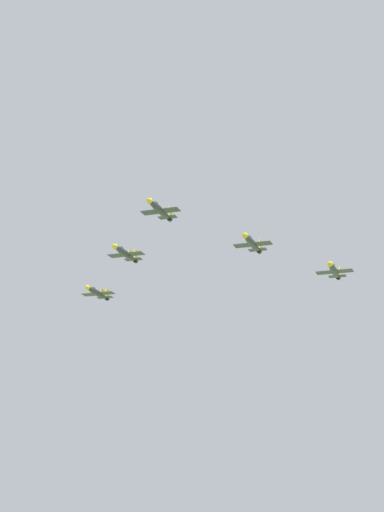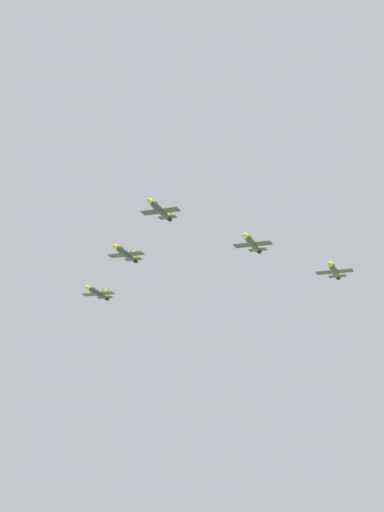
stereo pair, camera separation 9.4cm
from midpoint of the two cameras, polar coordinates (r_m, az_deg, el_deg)
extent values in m
ellipsoid|color=#2D3338|center=(179.43, -2.29, 3.22)|extent=(5.24, 11.82, 1.54)
cone|color=gold|center=(173.64, -3.08, 3.93)|extent=(1.72, 1.87, 1.31)
ellipsoid|color=#334751|center=(177.34, -2.59, 3.67)|extent=(1.74, 2.31, 0.90)
cube|color=#2D3338|center=(179.92, -2.22, 3.13)|extent=(8.96, 5.29, 0.15)
cube|color=gold|center=(178.67, -1.07, 3.29)|extent=(1.34, 2.52, 0.18)
cube|color=gold|center=(181.28, -3.35, 3.01)|extent=(1.34, 2.52, 0.18)
cube|color=#2D3338|center=(183.84, -1.72, 2.71)|extent=(4.48, 3.08, 0.15)
cube|color=gold|center=(183.75, -1.52, 3.09)|extent=(0.73, 1.68, 2.22)
cube|color=gold|center=(184.26, -1.97, 3.04)|extent=(0.73, 1.68, 2.22)
cylinder|color=black|center=(184.98, -1.58, 2.59)|extent=(1.29, 1.15, 1.08)
ellipsoid|color=#2D3338|center=(190.74, 4.19, 0.88)|extent=(5.46, 12.30, 1.60)
cone|color=gold|center=(184.37, 3.63, 1.51)|extent=(1.80, 1.95, 1.36)
ellipsoid|color=#334751|center=(188.40, 3.97, 1.30)|extent=(1.81, 2.40, 0.93)
cube|color=#2D3338|center=(191.28, 4.23, 0.80)|extent=(9.33, 5.51, 0.16)
cube|color=gold|center=(190.39, 5.40, 0.93)|extent=(1.40, 2.62, 0.19)
cube|color=gold|center=(192.29, 3.08, 0.70)|extent=(1.40, 2.62, 0.19)
cube|color=#2D3338|center=(195.57, 4.58, 0.44)|extent=(4.66, 3.21, 0.16)
cube|color=gold|center=(195.50, 4.78, 0.81)|extent=(0.77, 1.75, 2.31)
cube|color=gold|center=(195.87, 4.32, 0.76)|extent=(0.77, 1.75, 2.31)
cylinder|color=black|center=(196.82, 4.68, 0.33)|extent=(1.34, 1.20, 1.12)
ellipsoid|color=#2D3338|center=(200.67, -4.68, 0.17)|extent=(5.43, 12.20, 1.59)
cone|color=gold|center=(194.68, -5.48, 0.73)|extent=(1.78, 1.93, 1.35)
ellipsoid|color=#334751|center=(198.47, -4.99, 0.55)|extent=(1.80, 2.38, 0.93)
cube|color=#2D3338|center=(201.18, -4.61, 0.10)|extent=(9.25, 5.48, 0.16)
cube|color=gold|center=(199.71, -3.57, 0.22)|extent=(1.39, 2.60, 0.19)
cube|color=gold|center=(202.75, -5.64, 0.00)|extent=(1.39, 2.60, 0.19)
cube|color=#2D3338|center=(205.22, -4.11, -0.23)|extent=(4.63, 3.19, 0.16)
cube|color=gold|center=(205.04, -3.93, 0.11)|extent=(0.76, 1.74, 2.29)
cube|color=gold|center=(205.64, -4.33, 0.07)|extent=(0.76, 1.74, 2.29)
cylinder|color=black|center=(206.41, -3.97, -0.33)|extent=(1.33, 1.19, 1.11)
ellipsoid|color=#2D3338|center=(204.62, 9.84, -1.02)|extent=(5.68, 12.45, 1.62)
cone|color=gold|center=(197.93, 9.54, -0.49)|extent=(1.84, 1.99, 1.38)
ellipsoid|color=#334751|center=(202.15, 9.72, -0.65)|extent=(1.86, 2.44, 0.95)
cube|color=#2D3338|center=(205.20, 9.87, -1.09)|extent=(9.46, 5.69, 0.16)
cube|color=gold|center=(204.72, 10.99, -0.98)|extent=(1.45, 2.66, 0.19)
cube|color=gold|center=(205.79, 8.76, -1.18)|extent=(1.45, 2.66, 0.19)
cube|color=#2D3338|center=(209.69, 10.06, -1.39)|extent=(4.74, 3.30, 0.16)
cube|color=gold|center=(209.65, 10.26, -1.05)|extent=(0.80, 1.77, 2.34)
cube|color=gold|center=(209.86, 9.82, -1.09)|extent=(0.80, 1.77, 2.34)
cylinder|color=black|center=(211.00, 10.12, -1.49)|extent=(1.37, 1.22, 1.14)
ellipsoid|color=#2D3338|center=(222.37, -6.62, -2.57)|extent=(5.55, 12.16, 1.58)
cone|color=gold|center=(216.36, -7.37, -2.14)|extent=(1.79, 1.94, 1.35)
ellipsoid|color=#334751|center=(220.14, -6.91, -2.26)|extent=(1.82, 2.39, 0.92)
cube|color=#2D3338|center=(222.89, -6.56, -2.63)|extent=(9.24, 5.56, 0.16)
cube|color=gold|center=(221.32, -5.62, -2.55)|extent=(1.42, 2.60, 0.19)
cube|color=gold|center=(224.55, -7.48, -2.69)|extent=(1.42, 2.60, 0.19)
cube|color=#2D3338|center=(226.93, -6.08, -2.88)|extent=(4.63, 3.22, 0.16)
cube|color=gold|center=(226.68, -5.91, -2.57)|extent=(0.78, 1.73, 2.29)
cube|color=gold|center=(227.31, -6.28, -2.60)|extent=(0.78, 1.73, 2.29)
cylinder|color=black|center=(228.12, -5.94, -2.96)|extent=(1.34, 1.20, 1.11)
camera|label=1|loc=(0.05, -90.01, 0.00)|focal=57.53mm
camera|label=2|loc=(0.05, 89.99, 0.00)|focal=57.53mm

